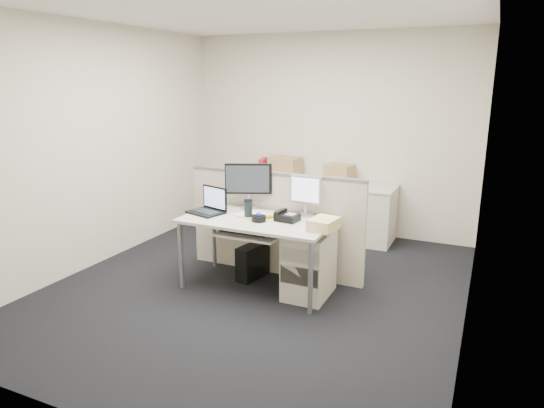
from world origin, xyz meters
The scene contains 29 objects.
floor centered at (0.00, 0.00, -0.01)m, with size 4.00×4.50×0.01m, color black.
ceiling centered at (0.00, 0.00, 2.70)m, with size 4.00×4.50×0.01m, color white.
wall_back centered at (0.00, 2.25, 1.35)m, with size 4.00×0.02×2.70m, color beige.
wall_front centered at (0.00, -2.25, 1.35)m, with size 4.00×0.02×2.70m, color beige.
wall_left centered at (-2.00, 0.00, 1.35)m, with size 0.02×4.50×2.70m, color beige.
wall_right centered at (2.00, 0.00, 1.35)m, with size 0.02×4.50×2.70m, color beige.
desk centered at (0.00, 0.00, 0.66)m, with size 1.50×0.75×0.73m.
keyboard_tray centered at (0.00, -0.18, 0.62)m, with size 0.62×0.32×0.02m, color #AFAEA3.
drawer_pedestal centered at (0.55, 0.05, 0.33)m, with size 0.40×0.55×0.65m, color #B3AC99.
cubicle_partition centered at (0.00, 0.45, 0.55)m, with size 2.00×0.06×1.10m, color #C3B59C.
back_counter centered at (0.00, 1.93, 0.36)m, with size 2.00×0.60×0.72m, color #B3AC99.
monitor_main centered at (-0.25, 0.32, 0.98)m, with size 0.50×0.19×0.50m, color black.
monitor_small centered at (0.40, 0.32, 0.93)m, with size 0.33×0.17×0.41m, color #B7B7BC.
laptop centered at (-0.58, -0.02, 0.86)m, with size 0.35×0.27×0.27m, color black.
trackball centered at (0.05, -0.05, 0.76)m, with size 0.14×0.14×0.06m, color black.
desk_phone centered at (0.30, 0.08, 0.76)m, with size 0.22×0.18×0.07m, color black.
paper_stack centered at (-0.12, 0.12, 0.74)m, with size 0.22×0.28×0.01m, color silver.
sticky_pad centered at (-0.05, 0.00, 0.74)m, with size 0.08×0.08×0.01m, color #DBD447.
travel_mug centered at (-0.10, 0.02, 0.82)m, with size 0.08×0.08×0.17m, color black.
banana centered at (0.12, 0.10, 0.75)m, with size 0.16×0.04×0.04m, color gold.
cellphone centered at (-0.09, 0.05, 0.74)m, with size 0.06×0.11×0.01m, color black.
manila_folders centered at (0.72, -0.05, 0.78)m, with size 0.22×0.29×0.11m, color #ECC17F.
keyboard centered at (-0.05, -0.14, 0.64)m, with size 0.49×0.17×0.03m, color black.
pc_tower_desk centered at (-0.15, 0.20, 0.19)m, with size 0.16×0.40×0.37m, color black.
pc_tower_spare_dark centered at (-1.05, 2.03, 0.19)m, with size 0.16×0.41×0.38m, color black.
pc_tower_spare_silver centered at (-1.30, 1.63, 0.21)m, with size 0.18×0.44×0.41m, color #B7B7BC.
cardboard_box_left centered at (-0.56, 2.05, 0.87)m, with size 0.41×0.31×0.31m, color #A6734A.
cardboard_box_right centered at (0.23, 2.05, 0.85)m, with size 0.36×0.28×0.26m, color #A6734A.
red_binder centered at (-0.90, 2.03, 0.86)m, with size 0.07×0.29×0.27m, color #BA0C2A.
Camera 1 is at (2.07, -4.15, 2.08)m, focal length 32.00 mm.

